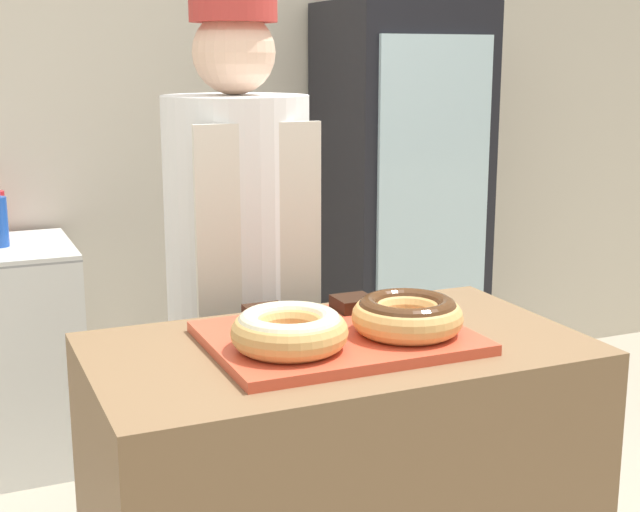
% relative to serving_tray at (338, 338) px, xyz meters
% --- Properties ---
extents(wall_back, '(8.00, 0.06, 2.70)m').
position_rel_serving_tray_xyz_m(wall_back, '(0.00, 2.13, 0.40)').
color(wall_back, beige).
rests_on(wall_back, ground_plane).
extents(serving_tray, '(0.58, 0.44, 0.02)m').
position_rel_serving_tray_xyz_m(serving_tray, '(0.00, 0.00, 0.00)').
color(serving_tray, '#D84C33').
rests_on(serving_tray, display_counter).
extents(donut_light_glaze, '(0.25, 0.25, 0.08)m').
position_rel_serving_tray_xyz_m(donut_light_glaze, '(-0.14, -0.06, 0.06)').
color(donut_light_glaze, tan).
rests_on(donut_light_glaze, serving_tray).
extents(donut_chocolate_glaze, '(0.25, 0.25, 0.08)m').
position_rel_serving_tray_xyz_m(donut_chocolate_glaze, '(0.14, -0.06, 0.06)').
color(donut_chocolate_glaze, tan).
rests_on(donut_chocolate_glaze, serving_tray).
extents(brownie_back_left, '(0.09, 0.09, 0.03)m').
position_rel_serving_tray_xyz_m(brownie_back_left, '(-0.11, 0.16, 0.03)').
color(brownie_back_left, black).
rests_on(brownie_back_left, serving_tray).
extents(brownie_back_right, '(0.09, 0.09, 0.03)m').
position_rel_serving_tray_xyz_m(brownie_back_right, '(0.11, 0.16, 0.03)').
color(brownie_back_right, black).
rests_on(brownie_back_right, serving_tray).
extents(baker_person, '(0.41, 0.41, 1.74)m').
position_rel_serving_tray_xyz_m(baker_person, '(-0.03, 0.62, -0.04)').
color(baker_person, '#4C4C51').
rests_on(baker_person, ground_plane).
extents(beverage_fridge, '(0.64, 0.61, 1.81)m').
position_rel_serving_tray_xyz_m(beverage_fridge, '(1.11, 1.77, -0.05)').
color(beverage_fridge, black).
rests_on(beverage_fridge, ground_plane).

